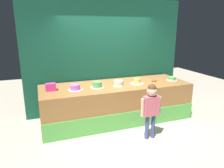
# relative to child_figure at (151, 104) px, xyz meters

# --- Properties ---
(ground_plane) EXTENTS (12.00, 12.00, 0.00)m
(ground_plane) POSITION_rel_child_figure_xyz_m (-0.31, 0.53, -0.75)
(ground_plane) COLOR #BCB29E
(stage_platform) EXTENTS (3.57, 1.23, 0.89)m
(stage_platform) POSITION_rel_child_figure_xyz_m (-0.31, 1.13, -0.30)
(stage_platform) COLOR #9E6B38
(stage_platform) RESTS_ON ground_plane
(curtain_backdrop) EXTENTS (4.24, 0.08, 2.95)m
(curtain_backdrop) POSITION_rel_child_figure_xyz_m (-0.31, 1.84, 0.73)
(curtain_backdrop) COLOR #144C38
(curtain_backdrop) RESTS_ON ground_plane
(child_figure) EXTENTS (0.45, 0.20, 1.15)m
(child_figure) POSITION_rel_child_figure_xyz_m (0.00, 0.00, 0.00)
(child_figure) COLOR #3F4C8C
(child_figure) RESTS_ON ground_plane
(pink_box) EXTENTS (0.22, 0.15, 0.16)m
(pink_box) POSITION_rel_child_figure_xyz_m (-1.82, 1.12, 0.22)
(pink_box) COLOR #E13590
(pink_box) RESTS_ON stage_platform
(donut) EXTENTS (0.13, 0.13, 0.04)m
(donut) POSITION_rel_child_figure_xyz_m (0.71, 1.07, 0.16)
(donut) COLOR brown
(donut) RESTS_ON stage_platform
(cake_far_left) EXTENTS (0.33, 0.33, 0.17)m
(cake_far_left) POSITION_rel_child_figure_xyz_m (-1.32, 1.00, 0.20)
(cake_far_left) COLOR silver
(cake_far_left) RESTS_ON stage_platform
(cake_left) EXTENTS (0.32, 0.32, 0.19)m
(cake_left) POSITION_rel_child_figure_xyz_m (-0.81, 1.02, 0.21)
(cake_left) COLOR silver
(cake_left) RESTS_ON stage_platform
(cake_center) EXTENTS (0.28, 0.28, 0.16)m
(cake_center) POSITION_rel_child_figure_xyz_m (-0.31, 0.98, 0.21)
(cake_center) COLOR silver
(cake_center) RESTS_ON stage_platform
(cake_right) EXTENTS (0.33, 0.33, 0.12)m
(cake_right) POSITION_rel_child_figure_xyz_m (0.20, 1.03, 0.20)
(cake_right) COLOR white
(cake_right) RESTS_ON stage_platform
(cake_far_right) EXTENTS (0.26, 0.26, 0.13)m
(cake_far_right) POSITION_rel_child_figure_xyz_m (1.21, 1.03, 0.18)
(cake_far_right) COLOR white
(cake_far_right) RESTS_ON stage_platform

